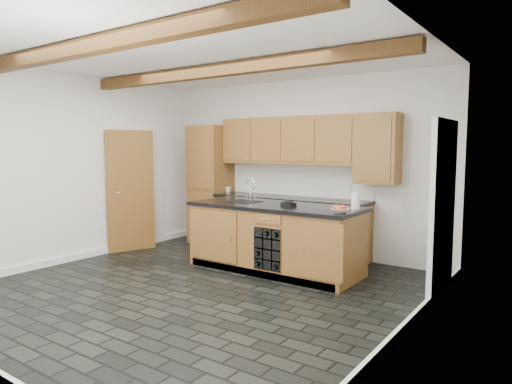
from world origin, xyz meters
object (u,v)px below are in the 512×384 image
island (275,238)px  kitchen_scale (288,204)px  fruit_bowl (340,210)px  paper_towel (356,201)px

island → kitchen_scale: kitchen_scale is taller
island → fruit_bowl: 1.20m
kitchen_scale → paper_towel: 0.91m
kitchen_scale → island: bearing=-168.4°
island → paper_towel: paper_towel is taller
paper_towel → island: bearing=-170.8°
fruit_bowl → paper_towel: size_ratio=1.05×
island → paper_towel: size_ratio=11.60×
island → paper_towel: (1.11, 0.18, 0.57)m
island → fruit_bowl: bearing=-10.3°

